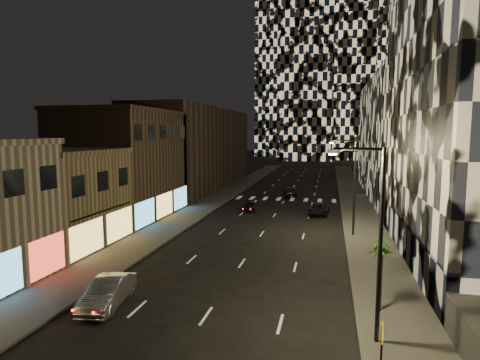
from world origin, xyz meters
The scene contains 20 objects.
sidewalk_left centered at (-10.00, 50.00, 0.07)m, with size 4.00×120.00×0.15m, color #47443F.
sidewalk_right centered at (10.00, 50.00, 0.07)m, with size 4.00×120.00×0.15m, color #47443F.
curb_left centered at (-7.90, 50.00, 0.07)m, with size 0.20×120.00×0.15m, color #4C4C47.
curb_right centered at (7.90, 50.00, 0.07)m, with size 0.20×120.00×0.15m, color #4C4C47.
retail_tan centered at (-17.00, 21.00, 4.00)m, with size 10.00×10.00×8.00m, color #897852.
retail_brown centered at (-17.00, 33.50, 6.00)m, with size 10.00×15.00×12.00m, color #4A372A.
retail_filler_left centered at (-17.00, 60.00, 7.00)m, with size 10.00×40.00×14.00m, color #4A372A.
midrise_base centered at (12.30, 24.50, 1.50)m, with size 0.60×25.00×3.00m, color #383838.
midrise_filler_right centered at (20.00, 57.00, 9.00)m, with size 16.00×40.00×18.00m, color #232326.
tower_right_mid centered at (35.00, 135.00, 50.00)m, with size 20.00×20.00×100.00m, color black.
tower_left_back centered at (-12.00, 165.00, 60.00)m, with size 24.00×24.00×120.00m, color black.
tower_center_low centered at (-2.00, 140.00, 47.50)m, with size 18.00×18.00×95.00m, color black.
streetlight_near centered at (8.35, 10.00, 5.35)m, with size 2.55×0.25×9.00m.
streetlight_far centered at (8.35, 30.00, 5.35)m, with size 2.55×0.25×9.00m.
car_silver_parked centered at (-5.80, 11.02, 0.79)m, with size 1.67×4.80×1.58m, color #AAA9AF.
car_dark_midlane centered at (-3.41, 40.04, 0.62)m, with size 1.47×3.66×1.25m, color black.
car_dark_oncoming centered at (0.50, 52.70, 0.75)m, with size 2.09×5.14×1.49m, color black.
car_dark_rightlane centered at (5.14, 39.59, 0.66)m, with size 2.19×4.74×1.32m, color black.
ped_sign centered at (8.30, 6.07, 2.09)m, with size 0.12×0.94×2.83m.
palm_tree centered at (9.09, 13.44, 3.26)m, with size 1.88×1.93×3.77m.
Camera 1 is at (6.28, -8.57, 9.77)m, focal length 30.00 mm.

